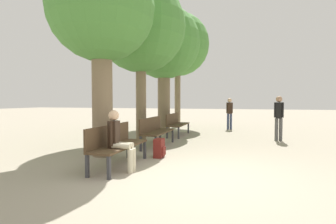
{
  "coord_description": "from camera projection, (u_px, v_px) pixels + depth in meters",
  "views": [
    {
      "loc": [
        0.75,
        -4.82,
        1.43
      ],
      "look_at": [
        -2.14,
        5.13,
        0.98
      ],
      "focal_mm": 28.0,
      "sensor_mm": 36.0,
      "label": 1
    }
  ],
  "objects": [
    {
      "name": "backpack",
      "position": [
        159.0,
        148.0,
        6.58
      ],
      "size": [
        0.25,
        0.32,
        0.47
      ],
      "color": "maroon",
      "rests_on": "ground_plane"
    },
    {
      "name": "bench_row_1",
      "position": [
        155.0,
        129.0,
        8.18
      ],
      "size": [
        0.54,
        1.87,
        0.9
      ],
      "color": "#4C3823",
      "rests_on": "ground_plane"
    },
    {
      "name": "tree_row_0",
      "position": [
        101.0,
        11.0,
        6.64
      ],
      "size": [
        2.72,
        2.72,
        5.15
      ],
      "color": "#7A664C",
      "rests_on": "ground_plane"
    },
    {
      "name": "bench_row_2",
      "position": [
        176.0,
        123.0,
        10.7
      ],
      "size": [
        0.54,
        1.87,
        0.9
      ],
      "color": "#4C3823",
      "rests_on": "ground_plane"
    },
    {
      "name": "pedestrian_near",
      "position": [
        279.0,
        115.0,
        9.26
      ],
      "size": [
        0.32,
        0.26,
        1.59
      ],
      "color": "#4C4C4C",
      "rests_on": "ground_plane"
    },
    {
      "name": "person_seated",
      "position": [
        119.0,
        138.0,
        5.29
      ],
      "size": [
        0.55,
        0.31,
        1.24
      ],
      "color": "beige",
      "rests_on": "ground_plane"
    },
    {
      "name": "ground_plane",
      "position": [
        201.0,
        177.0,
        4.89
      ],
      "size": [
        80.0,
        80.0,
        0.0
      ],
      "primitive_type": "plane",
      "color": "gray"
    },
    {
      "name": "tree_row_1",
      "position": [
        141.0,
        28.0,
        9.16
      ],
      "size": [
        3.15,
        3.15,
        5.58
      ],
      "color": "#7A664C",
      "rests_on": "ground_plane"
    },
    {
      "name": "bench_row_0",
      "position": [
        116.0,
        142.0,
        5.66
      ],
      "size": [
        0.54,
        1.87,
        0.9
      ],
      "color": "#4C3823",
      "rests_on": "ground_plane"
    },
    {
      "name": "tree_row_3",
      "position": [
        178.0,
        45.0,
        14.21
      ],
      "size": [
        3.41,
        3.41,
        6.18
      ],
      "color": "#7A664C",
      "rests_on": "ground_plane"
    },
    {
      "name": "pedestrian_mid",
      "position": [
        230.0,
        112.0,
        12.95
      ],
      "size": [
        0.31,
        0.22,
        1.55
      ],
      "color": "#384260",
      "rests_on": "ground_plane"
    },
    {
      "name": "tree_row_2",
      "position": [
        164.0,
        44.0,
        11.8
      ],
      "size": [
        3.28,
        3.28,
        5.69
      ],
      "color": "#7A664C",
      "rests_on": "ground_plane"
    }
  ]
}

